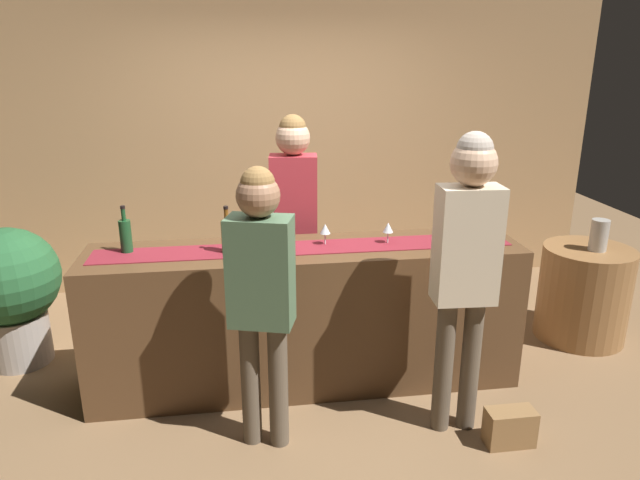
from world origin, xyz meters
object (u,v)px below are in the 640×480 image
wine_glass_mid_counter (325,229)px  potted_plant_tall (10,287)px  bartender (294,206)px  wine_bottle_clear (487,224)px  customer_sipping (466,253)px  wine_glass_near_customer (388,228)px  customer_browsing (261,283)px  wine_bottle_amber (227,236)px  wine_bottle_green (126,235)px  vase_on_side_table (599,235)px  round_side_table (584,293)px  handbag (510,427)px

wine_glass_mid_counter → potted_plant_tall: bearing=166.8°
potted_plant_tall → bartender: bearing=0.8°
wine_bottle_clear → customer_sipping: customer_sipping is taller
customer_sipping → potted_plant_tall: customer_sipping is taller
wine_glass_near_customer → bartender: bartender is taller
wine_glass_mid_counter → customer_browsing: customer_browsing is taller
wine_bottle_clear → potted_plant_tall: size_ratio=0.30×
wine_bottle_amber → bartender: bartender is taller
wine_bottle_green → potted_plant_tall: (-0.92, 0.48, -0.49)m
wine_glass_near_customer → vase_on_side_table: size_ratio=0.60×
wine_glass_mid_counter → customer_sipping: bearing=-45.2°
wine_glass_mid_counter → vase_on_side_table: (2.12, 0.25, -0.21)m
wine_bottle_clear → wine_glass_mid_counter: wine_bottle_clear is taller
wine_glass_near_customer → round_side_table: wine_glass_near_customer is taller
bartender → vase_on_side_table: bartender is taller
vase_on_side_table → potted_plant_tall: bearing=176.5°
wine_bottle_amber → wine_glass_mid_counter: 0.63m
wine_glass_mid_counter → handbag: bearing=-43.4°
wine_bottle_green → potted_plant_tall: size_ratio=0.30×
wine_bottle_amber → vase_on_side_table: bearing=6.6°
wine_bottle_clear → vase_on_side_table: size_ratio=1.26×
wine_glass_mid_counter → customer_sipping: (0.68, -0.69, 0.04)m
wine_glass_mid_counter → round_side_table: wine_glass_mid_counter is taller
bartender → handbag: bearing=133.7°
wine_bottle_green → round_side_table: wine_bottle_green is taller
customer_sipping → handbag: size_ratio=6.36×
wine_bottle_amber → wine_bottle_clear: size_ratio=1.00×
vase_on_side_table → customer_browsing: bearing=-160.3°
wine_bottle_amber → wine_glass_near_customer: size_ratio=2.10×
customer_sipping → potted_plant_tall: size_ratio=1.76×
wine_bottle_green → vase_on_side_table: wine_bottle_green is taller
wine_glass_mid_counter → handbag: (0.94, -0.89, -0.96)m
wine_bottle_amber → wine_bottle_clear: 1.71m
wine_bottle_green → wine_bottle_amber: bearing=-8.7°
wine_bottle_clear → round_side_table: size_ratio=0.41×
vase_on_side_table → handbag: size_ratio=0.86×
wine_glass_near_customer → potted_plant_tall: 2.68m
wine_glass_near_customer → customer_browsing: 1.07m
wine_glass_near_customer → handbag: wine_glass_near_customer is taller
wine_glass_mid_counter → potted_plant_tall: 2.28m
wine_bottle_clear → bartender: bearing=154.2°
customer_browsing → vase_on_side_table: size_ratio=6.77×
wine_bottle_clear → wine_glass_near_customer: wine_bottle_clear is taller
potted_plant_tall → handbag: (3.11, -1.40, -0.48)m
bartender → round_side_table: bartender is taller
wine_bottle_clear → wine_bottle_green: bearing=177.9°
customer_sipping → vase_on_side_table: (1.44, 0.94, -0.25)m
wine_bottle_green → potted_plant_tall: 1.15m
wine_bottle_green → handbag: bearing=-22.8°
wine_glass_mid_counter → handbag: wine_glass_mid_counter is taller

